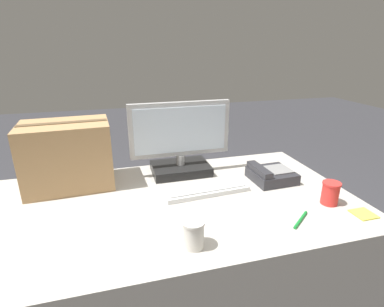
% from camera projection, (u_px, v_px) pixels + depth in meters
% --- Properties ---
extents(office_desk, '(1.80, 0.90, 0.75)m').
position_uv_depth(office_desk, '(158.00, 273.00, 1.43)').
color(office_desk, beige).
rests_on(office_desk, ground_plane).
extents(monitor, '(0.52, 0.21, 0.38)m').
position_uv_depth(monitor, '(180.00, 145.00, 1.57)').
color(monitor, black).
rests_on(monitor, office_desk).
extents(keyboard, '(0.41, 0.17, 0.03)m').
position_uv_depth(keyboard, '(205.00, 189.00, 1.41)').
color(keyboard, silver).
rests_on(keyboard, office_desk).
extents(desk_phone, '(0.21, 0.20, 0.08)m').
position_uv_depth(desk_phone, '(271.00, 175.00, 1.52)').
color(desk_phone, '#2D2D33').
rests_on(desk_phone, office_desk).
extents(paper_cup_left, '(0.08, 0.08, 0.10)m').
position_uv_depth(paper_cup_left, '(193.00, 234.00, 1.01)').
color(paper_cup_left, white).
rests_on(paper_cup_left, office_desk).
extents(paper_cup_right, '(0.08, 0.08, 0.10)m').
position_uv_depth(paper_cup_right, '(330.00, 193.00, 1.29)').
color(paper_cup_right, red).
rests_on(paper_cup_right, office_desk).
extents(cardboard_box, '(0.41, 0.29, 0.32)m').
position_uv_depth(cardboard_box, '(68.00, 155.00, 1.42)').
color(cardboard_box, tan).
rests_on(cardboard_box, office_desk).
extents(pen_marker, '(0.12, 0.10, 0.01)m').
position_uv_depth(pen_marker, '(301.00, 220.00, 1.18)').
color(pen_marker, '#198C33').
rests_on(pen_marker, office_desk).
extents(sticky_note_pad, '(0.08, 0.08, 0.01)m').
position_uv_depth(sticky_note_pad, '(363.00, 214.00, 1.22)').
color(sticky_note_pad, '#E5DB4C').
rests_on(sticky_note_pad, office_desk).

